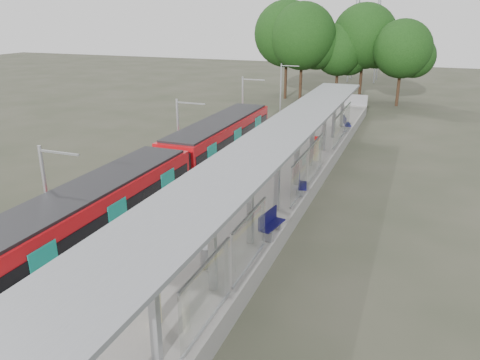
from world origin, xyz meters
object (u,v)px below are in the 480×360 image
at_px(train, 171,172).
at_px(litter_bin, 206,257).
at_px(info_pillar_near, 155,302).
at_px(bench_mid, 301,184).
at_px(bench_near, 270,223).
at_px(info_pillar_far, 316,150).
at_px(bench_far, 346,123).

bearing_deg(train, litter_bin, -52.59).
bearing_deg(info_pillar_near, litter_bin, 89.10).
height_order(bench_mid, info_pillar_near, info_pillar_near).
bearing_deg(bench_near, train, 162.70).
distance_m(bench_near, info_pillar_far, 12.14).
relative_size(info_pillar_near, info_pillar_far, 1.06).
bearing_deg(info_pillar_near, bench_far, 86.98).
height_order(bench_far, info_pillar_far, info_pillar_far).
distance_m(bench_mid, info_pillar_far, 6.40).
bearing_deg(info_pillar_near, bench_near, 78.11).
relative_size(bench_far, info_pillar_far, 1.05).
bearing_deg(bench_far, litter_bin, -109.45).
relative_size(info_pillar_far, litter_bin, 1.93).
relative_size(train, litter_bin, 31.10).
relative_size(train, info_pillar_near, 15.27).
bearing_deg(bench_mid, info_pillar_far, 81.98).
xyz_separation_m(bench_near, bench_far, (-0.04, 21.97, 0.00)).
bearing_deg(bench_far, info_pillar_far, -109.02).
distance_m(info_pillar_near, litter_bin, 3.81).
bearing_deg(info_pillar_far, litter_bin, -86.03).
xyz_separation_m(train, info_pillar_far, (6.57, 8.51, -0.31)).
distance_m(bench_near, bench_mid, 5.76).
xyz_separation_m(bench_far, litter_bin, (-1.47, -25.66, -0.17)).
bearing_deg(bench_near, info_pillar_near, -92.10).
distance_m(bench_mid, litter_bin, 9.56).
distance_m(info_pillar_far, litter_bin, 15.85).
xyz_separation_m(train, bench_far, (7.06, 18.35, -0.44)).
relative_size(bench_far, litter_bin, 2.01).
bearing_deg(bench_far, info_pillar_near, -109.14).
xyz_separation_m(bench_mid, litter_bin, (-1.52, -9.44, -0.09)).
distance_m(train, info_pillar_far, 10.75).
relative_size(bench_near, bench_mid, 1.15).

